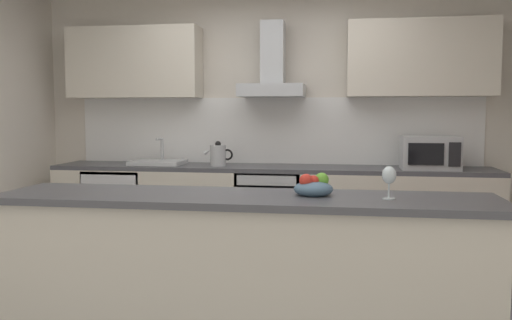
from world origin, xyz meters
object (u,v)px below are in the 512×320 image
at_px(refrigerator, 121,211).
at_px(wine_glass, 389,176).
at_px(range_hood, 273,73).
at_px(fruit_bowl, 314,187).
at_px(oven, 270,212).
at_px(microwave, 430,153).
at_px(kettle, 218,155).
at_px(sink, 158,162).

distance_m(refrigerator, wine_glass, 3.29).
bearing_deg(range_hood, fruit_bowl, -76.59).
distance_m(oven, fruit_bowl, 2.17).
xyz_separation_m(microwave, wine_glass, (-0.53, -2.09, 0.02)).
bearing_deg(kettle, fruit_bowl, -63.09).
bearing_deg(kettle, oven, 3.85).
xyz_separation_m(sink, wine_glass, (2.04, -2.13, 0.14)).
distance_m(refrigerator, sink, 0.64).
height_order(sink, fruit_bowl, sink).
distance_m(refrigerator, kettle, 1.17).
bearing_deg(range_hood, oven, -90.00).
bearing_deg(wine_glass, kettle, 124.37).
distance_m(refrigerator, fruit_bowl, 2.93).
relative_size(refrigerator, sink, 1.70).
bearing_deg(oven, microwave, -1.10).
distance_m(refrigerator, microwave, 3.03).
xyz_separation_m(oven, wine_glass, (0.92, -2.12, 0.61)).
bearing_deg(sink, kettle, -4.14).
xyz_separation_m(refrigerator, fruit_bowl, (2.03, -2.04, 0.56)).
distance_m(kettle, fruit_bowl, 2.25).
bearing_deg(microwave, kettle, -179.83).
relative_size(microwave, wine_glass, 2.81).
height_order(refrigerator, microwave, microwave).
relative_size(oven, microwave, 1.60).
bearing_deg(oven, refrigerator, -179.90).
relative_size(microwave, kettle, 1.73).
relative_size(sink, wine_glass, 2.81).
bearing_deg(sink, fruit_bowl, -51.43).
bearing_deg(kettle, range_hood, 18.05).
relative_size(kettle, fruit_bowl, 1.31).
xyz_separation_m(oven, microwave, (1.45, -0.03, 0.59)).
xyz_separation_m(kettle, fruit_bowl, (1.02, -2.01, -0.02)).
xyz_separation_m(refrigerator, wine_glass, (2.43, -2.11, 0.64)).
bearing_deg(refrigerator, microwave, -0.49).
xyz_separation_m(refrigerator, kettle, (1.01, -0.03, 0.58)).
bearing_deg(kettle, sink, 175.86).
relative_size(sink, fruit_bowl, 2.27).
height_order(oven, range_hood, range_hood).
distance_m(microwave, kettle, 1.95).
distance_m(oven, sink, 1.21).
bearing_deg(oven, kettle, -176.15).
bearing_deg(kettle, wine_glass, -55.63).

